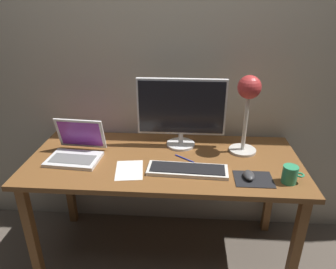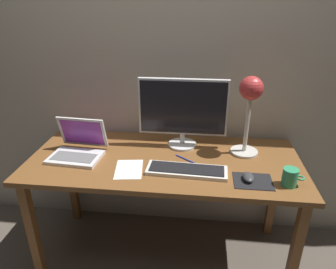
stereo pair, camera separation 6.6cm
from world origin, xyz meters
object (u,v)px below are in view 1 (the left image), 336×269
Objects in this scene: laptop at (77,147)px; coffee_mug at (290,174)px; monitor at (181,110)px; pen at (185,158)px; mouse at (249,175)px; desk_lamp at (248,98)px; keyboard_main at (187,170)px.

laptop is 2.81× the size of coffee_mug.
pen is (0.03, -0.18, -0.24)m from monitor.
desk_lamp is at bearing 87.56° from mouse.
laptop is at bearing 169.48° from mouse.
desk_lamp is 3.40× the size of pen.
coffee_mug reaches higher than keyboard_main.
monitor is 0.30m from pen.
coffee_mug is (0.19, -0.34, -0.30)m from desk_lamp.
laptop is (-0.66, 0.14, 0.05)m from keyboard_main.
keyboard_main is 0.94× the size of desk_lamp.
monitor reaches higher than keyboard_main.
keyboard_main is 0.33m from mouse.
monitor reaches higher than pen.
desk_lamp is at bearing -8.28° from monitor.
desk_lamp is 0.45m from mouse.
mouse is at bearing -92.44° from desk_lamp.
monitor is 0.66m from laptop.
monitor reaches higher than laptop.
keyboard_main is at bearing -83.15° from pen.
pen is at bearing 0.61° from laptop.
laptop is at bearing 168.35° from keyboard_main.
coffee_mug is 0.58m from pen.
desk_lamp is at bearing 119.32° from coffee_mug.
keyboard_main is 0.53m from coffee_mug.
desk_lamp is 4.97× the size of mouse.
desk_lamp is (0.38, -0.06, 0.10)m from monitor.
keyboard_main is at bearing -81.72° from monitor.
keyboard_main is 3.98× the size of coffee_mug.
coffee_mug is (0.53, -0.07, 0.03)m from keyboard_main.
keyboard_main is at bearing -141.74° from desk_lamp.
desk_lamp reaches higher than coffee_mug.
keyboard_main is 1.41× the size of laptop.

